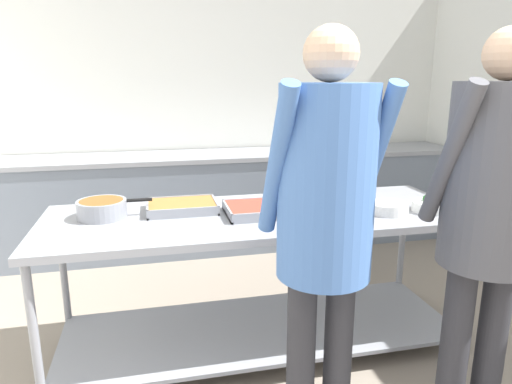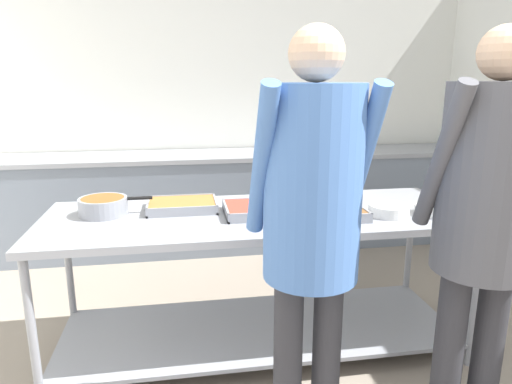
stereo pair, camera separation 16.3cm
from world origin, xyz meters
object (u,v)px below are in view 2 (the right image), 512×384
Objects in this scene: serving_tray_vegetables at (257,210)px; broccoli_bowl at (434,209)px; guest_serving_left at (312,208)px; guest_serving_right at (487,204)px; plate_stack at (389,210)px; serving_tray_roast at (182,205)px; sauce_pan at (103,206)px; serving_tray_greens at (332,213)px.

serving_tray_vegetables is 1.78× the size of broccoli_bowl.
guest_serving_left is 1.00× the size of guest_serving_right.
serving_tray_roast is at bearing 165.36° from plate_stack.
guest_serving_right is at bearing -46.99° from serving_tray_vegetables.
serving_tray_roast and serving_tray_vegetables have the same top height.
sauce_pan is at bearing 135.74° from guest_serving_left.
serving_tray_greens is 0.20× the size of guest_serving_right.
serving_tray_roast is 1.45m from broccoli_bowl.
plate_stack is 0.76m from guest_serving_right.
guest_serving_right is at bearing -84.47° from plate_stack.
plate_stack is at bearing -10.97° from serving_tray_vegetables.
serving_tray_greens is at bearing 64.44° from guest_serving_left.
guest_serving_right reaches higher than plate_stack.
serving_tray_greens is 1.72× the size of broccoli_bowl.
broccoli_bowl is 1.12m from guest_serving_left.
serving_tray_roast is 1.61m from guest_serving_right.
serving_tray_greens is at bearing 119.03° from guest_serving_right.
sauce_pan is at bearing -175.51° from serving_tray_roast.
plate_stack is at bearing 172.78° from broccoli_bowl.
guest_serving_right is (0.07, -0.72, 0.23)m from plate_stack.
serving_tray_greens is at bearing -19.79° from serving_tray_roast.
broccoli_bowl is at bearing -9.19° from sauce_pan.
serving_tray_roast is 1.11m from guest_serving_left.
broccoli_bowl is at bearing -3.68° from serving_tray_greens.
serving_tray_greens is at bearing -18.82° from serving_tray_vegetables.
serving_tray_roast is 1.12× the size of serving_tray_greens.
sauce_pan is 1.95m from guest_serving_right.
serving_tray_greens is at bearing -11.70° from sauce_pan.
guest_serving_left is at bearing -145.42° from broccoli_bowl.
guest_serving_right is at bearing -60.97° from serving_tray_greens.
plate_stack is at bearing -14.64° from serving_tray_roast.
broccoli_bowl is at bearing -13.32° from serving_tray_roast.
sauce_pan is 1.02× the size of serving_tray_roast.
plate_stack is (0.73, -0.14, 0.00)m from serving_tray_vegetables.
guest_serving_right is (0.40, -0.72, 0.23)m from serving_tray_greens.
plate_stack is 1.11× the size of broccoli_bowl.
serving_tray_roast is at bearing 4.49° from sauce_pan.
guest_serving_right is at bearing -30.60° from sauce_pan.
broccoli_bowl is (0.59, -0.04, 0.01)m from serving_tray_greens.
sauce_pan is 1.34m from guest_serving_left.
guest_serving_right is (-0.19, -0.69, 0.22)m from broccoli_bowl.
plate_stack is 0.26m from broccoli_bowl.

